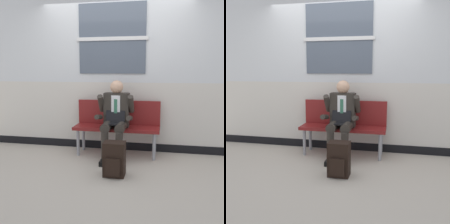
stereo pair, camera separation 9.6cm
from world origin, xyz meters
TOP-DOWN VIEW (x-y plane):
  - ground_plane at (0.00, 0.00)m, footprint 18.00×18.00m
  - station_wall at (-0.00, 0.63)m, footprint 5.10×0.17m
  - bench_with_person at (0.08, 0.35)m, footprint 1.39×0.42m
  - person_seated at (0.08, 0.16)m, footprint 0.57×0.70m
  - backpack at (0.20, -0.57)m, footprint 0.28×0.25m

SIDE VIEW (x-z plane):
  - ground_plane at x=0.00m, z-range 0.00..0.00m
  - backpack at x=0.20m, z-range 0.00..0.46m
  - bench_with_person at x=0.08m, z-range 0.08..0.97m
  - person_seated at x=0.08m, z-range 0.04..1.27m
  - station_wall at x=0.00m, z-range 0.00..2.76m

